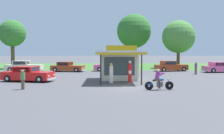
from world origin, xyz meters
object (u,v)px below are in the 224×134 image
Objects in this scene: parked_car_back_row_far_left at (67,67)px; parked_car_second_row_spare at (24,66)px; gas_pump_offside at (130,73)px; motorcycle_with_rider at (159,81)px; parked_car_back_row_centre_right at (171,66)px; gas_pump_nearside at (111,74)px; bystander_strolling_foreground at (196,68)px; parked_car_back_row_left at (112,66)px; featured_classic_sedan at (28,74)px; bystander_leaning_by_kiosk at (23,79)px; parked_car_back_row_far_right at (221,68)px.

parked_car_second_row_spare is at bearing 173.79° from parked_car_back_row_far_left.
parked_car_second_row_spare reaches higher than parked_car_back_row_far_left.
parked_car_back_row_far_left is (-7.77, 14.05, -0.31)m from gas_pump_offside.
motorcycle_with_rider is 19.13m from parked_car_back_row_centre_right.
bystander_strolling_foreground is (10.90, 8.94, -0.03)m from gas_pump_nearside.
gas_pump_nearside is 0.34× the size of parked_car_second_row_spare.
gas_pump_nearside is 0.37× the size of parked_car_back_row_centre_right.
gas_pump_offside is at bearing -85.02° from parked_car_back_row_left.
parked_car_back_row_far_left is 17.74m from bystander_strolling_foreground.
gas_pump_nearside is 0.90× the size of gas_pump_offside.
parked_car_second_row_spare is 12.99m from parked_car_back_row_left.
bystander_strolling_foreground is (16.99, -5.11, 0.17)m from parked_car_back_row_far_left.
bystander_leaning_by_kiosk is at bearing -76.87° from featured_classic_sedan.
gas_pump_offside is at bearing -61.05° from parked_car_back_row_far_left.
gas_pump_nearside reaches higher than parked_car_back_row_far_right.
bystander_leaning_by_kiosk reaches higher than parked_car_back_row_far_left.
motorcycle_with_rider is at bearing -126.85° from parked_car_back_row_far_right.
featured_classic_sedan is at bearing -123.46° from parked_car_back_row_left.
parked_car_back_row_left is at bearing 56.54° from featured_classic_sedan.
parked_car_back_row_far_right is (6.47, -2.25, -0.03)m from parked_car_back_row_centre_right.
parked_car_back_row_left is at bearing 7.14° from parked_car_back_row_far_left.
motorcycle_with_rider is 0.42× the size of parked_car_back_row_far_right.
parked_car_back_row_left is at bearing 68.34° from bystander_leaning_by_kiosk.
gas_pump_nearside is 19.78m from parked_car_back_row_far_right.
motorcycle_with_rider is 0.41× the size of parked_car_back_row_left.
featured_classic_sedan is 21.24m from parked_car_back_row_centre_right.
motorcycle_with_rider is at bearing -61.78° from parked_car_back_row_far_left.
gas_pump_offside is at bearing 21.69° from bystander_leaning_by_kiosk.
parked_car_back_row_far_left is at bearing -172.86° from parked_car_back_row_left.
motorcycle_with_rider is 1.48× the size of bystander_leaning_by_kiosk.
featured_classic_sedan is 20.25m from bystander_strolling_foreground.
bystander_leaning_by_kiosk is (5.73, -18.16, 0.09)m from parked_car_second_row_spare.
parked_car_second_row_spare is (-6.51, 0.71, 0.05)m from parked_car_back_row_far_left.
parked_car_back_row_centre_right is at bearing 108.28° from bystander_strolling_foreground.
gas_pump_offside is at bearing 0.00° from gas_pump_nearside.
featured_classic_sedan is 12.23m from parked_car_back_row_far_left.
parked_car_back_row_far_right is at bearing -19.15° from parked_car_back_row_centre_right.
motorcycle_with_rider is at bearing -26.65° from featured_classic_sedan.
gas_pump_offside is 12.84m from bystander_strolling_foreground.
gas_pump_nearside is at bearing -49.54° from parked_car_second_row_spare.
parked_car_back_row_far_left is 0.93× the size of parked_car_second_row_spare.
gas_pump_nearside reaches higher than parked_car_second_row_spare.
featured_classic_sedan is 3.35× the size of bystander_strolling_foreground.
parked_car_second_row_spare is 19.05m from bystander_leaning_by_kiosk.
motorcycle_with_rider is 0.44× the size of parked_car_back_row_far_left.
bystander_strolling_foreground reaches higher than parked_car_back_row_centre_right.
gas_pump_nearside is 1.70m from gas_pump_offside.
gas_pump_nearside is at bearing -91.54° from parked_car_back_row_left.
bystander_strolling_foreground is (7.38, 12.80, 0.17)m from motorcycle_with_rider.
featured_classic_sedan is at bearing -144.06° from parked_car_back_row_centre_right.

